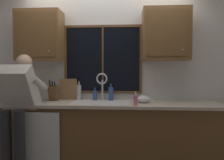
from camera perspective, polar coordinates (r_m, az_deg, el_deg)
back_wall at (r=3.38m, az=-1.07°, el=1.09°), size 5.49×0.12×2.55m
window_glass at (r=3.32m, az=-2.40°, el=5.37°), size 1.10×0.02×0.95m
window_frame_top at (r=3.36m, az=-2.44°, el=13.79°), size 1.17×0.02×0.04m
window_frame_bottom at (r=3.32m, az=-2.40°, el=-3.14°), size 1.17×0.02×0.04m
window_frame_left at (r=3.42m, az=-11.96°, el=5.24°), size 0.03×0.02×0.95m
window_frame_right at (r=3.29m, az=7.49°, el=5.37°), size 0.03×0.02×0.95m
window_mullion_center at (r=3.30m, az=-2.42°, el=5.38°), size 0.02×0.02×0.95m
lower_cabinet_run at (r=3.17m, az=-1.63°, el=-14.39°), size 3.09×0.58×0.88m
countertop at (r=3.04m, az=-1.68°, el=-6.21°), size 3.15×0.62×0.04m
dishwasher_front at (r=3.07m, az=-18.98°, el=-14.76°), size 0.60×0.02×0.74m
upper_cabinet_left at (r=3.41m, az=-18.21°, el=10.81°), size 0.64×0.36×0.72m
upper_cabinet_right at (r=3.21m, az=13.76°, el=11.38°), size 0.64×0.36×0.72m
sink at (r=3.08m, az=-2.98°, el=-7.59°), size 0.80×0.46×0.21m
faucet at (r=3.21m, az=-2.47°, el=-0.83°), size 0.18×0.09×0.40m
person_standing at (r=3.05m, az=-23.33°, el=-5.17°), size 0.53×0.68×1.58m
knife_block at (r=3.32m, az=-14.92°, el=-3.31°), size 0.12×0.18×0.32m
cutting_board at (r=3.35m, az=-11.15°, el=-2.40°), size 0.25×0.09×0.32m
mixing_bowl at (r=3.06m, az=8.08°, el=-4.94°), size 0.21×0.21×0.10m
soap_dispenser at (r=2.81m, az=6.13°, el=-5.18°), size 0.06×0.07×0.18m
bottle_green_glass at (r=3.24m, az=-4.43°, el=-3.89°), size 0.06×0.06×0.19m
bottle_tall_clear at (r=3.33m, az=-8.59°, el=-3.04°), size 0.07×0.07×0.29m
bottle_amber_small at (r=3.21m, az=-0.29°, el=-3.51°), size 0.07×0.07×0.25m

